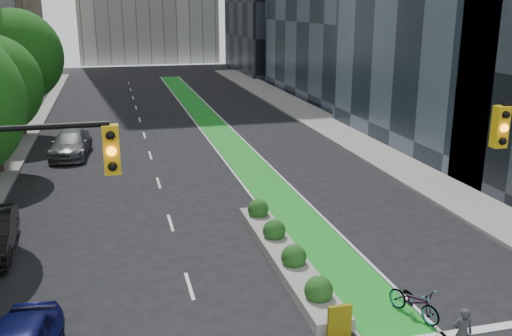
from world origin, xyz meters
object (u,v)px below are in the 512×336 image
median_planter (285,252)px  parked_car_left_far (71,144)px  bicycle (414,301)px  cyclist (462,334)px

median_planter → parked_car_left_far: size_ratio=1.93×
bicycle → cyclist: cyclist is taller
bicycle → median_planter: bearing=98.4°
median_planter → bicycle: size_ratio=5.41×
parked_car_left_far → median_planter: bearing=-59.3°
parked_car_left_far → cyclist: bearing=-60.2°
bicycle → cyclist: (0.11, -2.28, 0.26)m
median_planter → parked_car_left_far: (-8.51, 18.07, 0.40)m
median_planter → bicycle: bearing=-60.1°
bicycle → parked_car_left_far: bearing=94.8°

